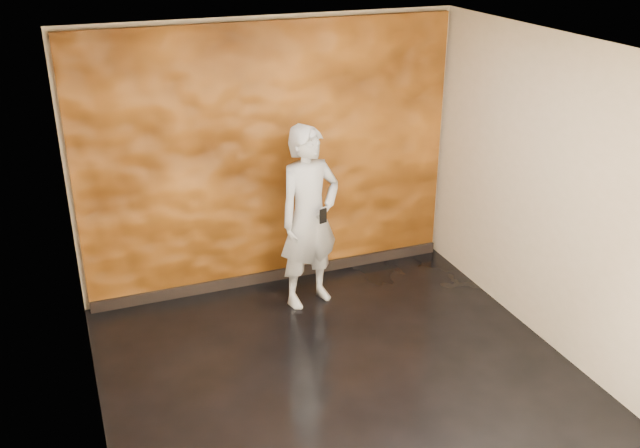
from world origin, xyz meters
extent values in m
cube|color=black|center=(0.00, 0.00, -0.01)|extent=(4.00, 4.00, 0.01)
cube|color=#BFAF94|center=(0.00, 2.00, 1.40)|extent=(4.00, 0.02, 2.80)
cube|color=#BFAF94|center=(0.00, -2.00, 1.40)|extent=(4.00, 0.02, 2.80)
cube|color=#BFAF94|center=(-2.00, 0.00, 1.40)|extent=(0.02, 4.00, 2.80)
cube|color=#BFAF94|center=(2.00, 0.00, 1.40)|extent=(0.02, 4.00, 2.80)
cube|color=white|center=(0.00, 0.00, 2.80)|extent=(4.00, 4.00, 0.01)
cube|color=#C06C21|center=(0.00, 1.96, 1.38)|extent=(3.90, 0.06, 2.75)
cube|color=black|center=(0.00, 1.92, 0.06)|extent=(3.90, 0.04, 0.12)
imported|color=#8F959D|center=(0.20, 1.37, 0.93)|extent=(0.77, 0.61, 1.87)
cube|color=black|center=(0.24, 1.12, 1.05)|extent=(0.08, 0.04, 0.15)
camera|label=1|loc=(-2.02, -4.67, 3.72)|focal=40.00mm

